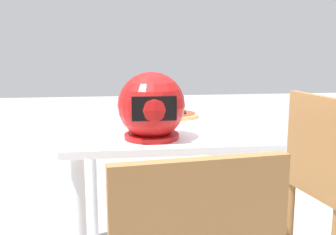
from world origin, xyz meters
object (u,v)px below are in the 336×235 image
at_px(dining_table, 162,145).
at_px(chair_side, 329,177).
at_px(pizza, 174,114).
at_px(motorcycle_helmet, 151,107).

xyz_separation_m(dining_table, chair_side, (-0.78, 0.14, -0.14)).
bearing_deg(dining_table, pizza, -123.32).
bearing_deg(dining_table, chair_side, 169.80).
xyz_separation_m(dining_table, motorcycle_helmet, (0.07, 0.29, 0.23)).
bearing_deg(motorcycle_helmet, chair_side, -170.01).
bearing_deg(chair_side, motorcycle_helmet, 9.99).
distance_m(dining_table, chair_side, 0.81).
distance_m(pizza, motorcycle_helmet, 0.44).
relative_size(dining_table, chair_side, 1.02).
height_order(motorcycle_helmet, chair_side, motorcycle_helmet).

